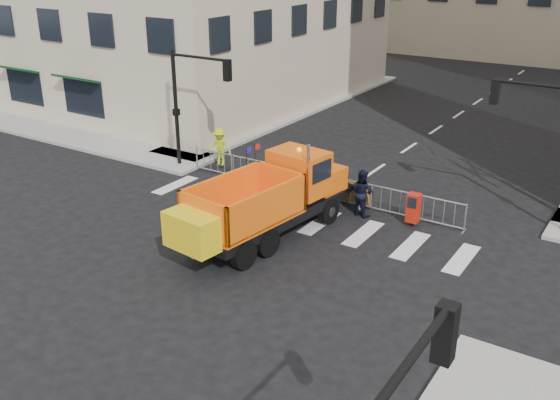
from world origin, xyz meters
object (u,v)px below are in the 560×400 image
Objects in this scene: newspaper_box at (413,208)px; plow_truck at (265,199)px; cop_c at (361,194)px; worker at (220,147)px; cop_b at (362,193)px; cop_a at (295,183)px.

plow_truck is at bearing -135.23° from newspaper_box.
worker reaches higher than cop_c.
cop_b is 2.06m from newspaper_box.
cop_c is (2.78, 0.25, 0.04)m from cop_a.
cop_a is 0.87× the size of cop_b.
newspaper_box is (9.92, -1.19, -0.33)m from worker.
cop_c is (1.89, 3.74, -0.66)m from plow_truck.
worker is at bearing 173.48° from newspaper_box.
plow_truck is at bearing 35.37° from cop_c.
cop_a is at bearing 21.58° from plow_truck.
plow_truck is 4.24m from cop_c.
worker is at bearing -37.60° from cop_a.
worker is at bearing 5.86° from cop_b.
newspaper_box is at bearing 156.33° from cop_c.
cop_b reaches higher than cop_c.
cop_b is at bearing 164.84° from cop_a.
plow_truck is 5.61m from newspaper_box.
cop_c is at bearing -23.79° from worker.
cop_b reaches higher than cop_a.
newspaper_box is (3.97, 3.89, -0.79)m from plow_truck.
cop_a is 2.79m from cop_c.
cop_b is 1.66× the size of newspaper_box.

